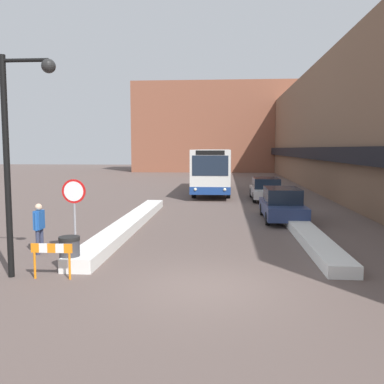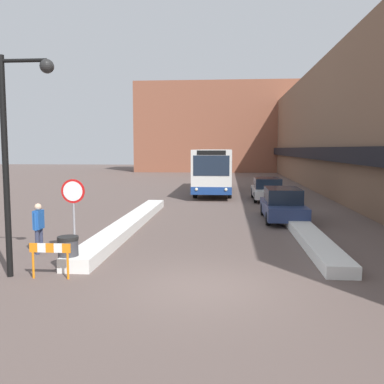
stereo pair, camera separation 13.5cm
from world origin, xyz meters
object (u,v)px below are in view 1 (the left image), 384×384
parked_car_middle (266,189)px  pedestrian (39,224)px  stop_sign (74,200)px  parked_car_front (282,204)px  street_lamp (17,140)px  trash_bin (70,253)px  construction_barricade (52,254)px  city_bus (213,169)px

parked_car_middle → pedestrian: size_ratio=2.88×
stop_sign → pedestrian: bearing=173.2°
parked_car_front → street_lamp: bearing=-129.6°
parked_car_front → parked_car_middle: parked_car_front is taller
trash_bin → construction_barricade: trash_bin is taller
street_lamp → trash_bin: street_lamp is taller
pedestrian → construction_barricade: bearing=-149.4°
parked_car_middle → parked_car_front: bearing=-90.0°
trash_bin → parked_car_front: bearing=52.0°
city_bus → trash_bin: size_ratio=12.24×
construction_barricade → city_bus: bearing=80.9°
street_lamp → stop_sign: bearing=75.5°
trash_bin → construction_barricade: (-0.16, -0.86, 0.19)m
city_bus → construction_barricade: bearing=-99.1°
city_bus → trash_bin: bearing=-99.0°
parked_car_front → trash_bin: bearing=-128.0°
stop_sign → trash_bin: (0.41, -1.60, -1.30)m
parked_car_front → street_lamp: street_lamp is taller
city_bus → street_lamp: 22.69m
parked_car_front → construction_barricade: 12.26m
parked_car_front → construction_barricade: bearing=-126.1°
parked_car_middle → pedestrian: pedestrian is taller
city_bus → parked_car_front: city_bus is taller
street_lamp → construction_barricade: (0.86, -0.10, -2.95)m
pedestrian → trash_bin: size_ratio=1.73×
city_bus → pedestrian: size_ratio=7.09×
city_bus → parked_car_front: size_ratio=2.50×
construction_barricade → parked_car_middle: bearing=68.1°
stop_sign → pedestrian: stop_sign is taller
parked_car_middle → street_lamp: size_ratio=0.82×
parked_car_middle → stop_sign: 17.25m
stop_sign → city_bus: bearing=79.1°
parked_car_middle → trash_bin: (-7.07, -17.11, -0.26)m
pedestrian → parked_car_front: bearing=-49.2°
parked_car_front → stop_sign: (-7.48, -7.44, 1.02)m
trash_bin → stop_sign: bearing=104.3°
construction_barricade → street_lamp: bearing=173.1°
construction_barricade → parked_car_front: bearing=53.9°
parked_car_front → pedestrian: size_ratio=2.84×
parked_car_middle → construction_barricade: 19.36m
parked_car_middle → stop_sign: stop_sign is taller
stop_sign → street_lamp: bearing=-104.5°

